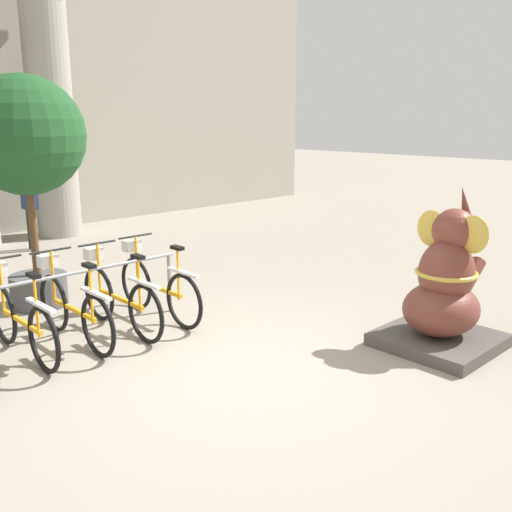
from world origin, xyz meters
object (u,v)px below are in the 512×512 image
bicycle_4 (157,286)px  person_pedestrian (29,200)px  bicycle_2 (73,308)px  bicycle_1 (20,319)px  elephant_statue (444,293)px  bicycle_3 (119,297)px  potted_tree (25,146)px

bicycle_4 → person_pedestrian: (0.44, 4.75, 0.54)m
bicycle_2 → bicycle_4: 1.13m
bicycle_1 → bicycle_4: 1.69m
bicycle_2 → elephant_statue: elephant_statue is taller
bicycle_3 → bicycle_4: bearing=5.7°
bicycle_1 → bicycle_4: (1.69, 0.01, 0.00)m
bicycle_2 → person_pedestrian: size_ratio=1.08×
bicycle_3 → person_pedestrian: (1.00, 4.81, 0.54)m
bicycle_4 → elephant_statue: bearing=-58.9°
bicycle_2 → elephant_statue: 4.04m
person_pedestrian → potted_tree: 3.70m
elephant_statue → person_pedestrian: 7.75m
bicycle_4 → elephant_statue: 3.37m
bicycle_2 → bicycle_4: (1.13, 0.04, 0.00)m
bicycle_3 → bicycle_1: bearing=177.8°
bicycle_4 → bicycle_3: bearing=-174.3°
bicycle_3 → bicycle_4: (0.56, 0.06, 0.00)m
elephant_statue → potted_tree: size_ratio=0.59×
bicycle_3 → potted_tree: potted_tree is taller
bicycle_3 → bicycle_2: bearing=178.1°
bicycle_1 → bicycle_2: bearing=-2.4°
bicycle_4 → elephant_statue: size_ratio=0.97×
bicycle_1 → bicycle_2: size_ratio=1.00×
bicycle_2 → elephant_statue: size_ratio=0.97×
bicycle_1 → potted_tree: potted_tree is taller
bicycle_4 → potted_tree: 2.40m
person_pedestrian → potted_tree: size_ratio=0.53×
bicycle_4 → potted_tree: bearing=120.2°
bicycle_1 → bicycle_3: size_ratio=1.00×
bicycle_3 → elephant_statue: (2.30, -2.82, 0.19)m
person_pedestrian → bicycle_4: bearing=-95.3°
potted_tree → bicycle_1: bearing=-119.0°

